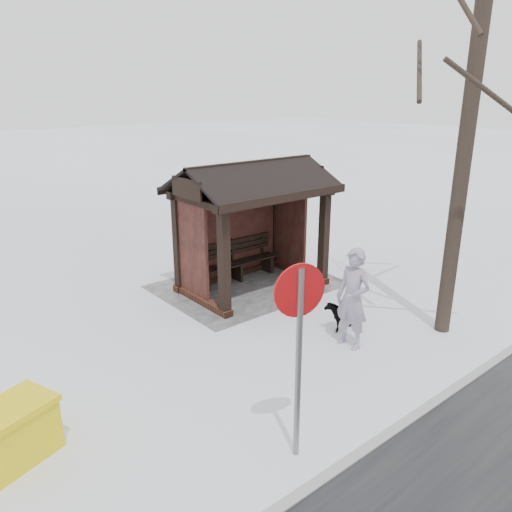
{
  "coord_description": "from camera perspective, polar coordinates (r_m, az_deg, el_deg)",
  "views": [
    {
      "loc": [
        7.19,
        8.82,
        4.57
      ],
      "look_at": [
        0.56,
        0.8,
        1.14
      ],
      "focal_mm": 35.0,
      "sensor_mm": 36.0,
      "label": 1
    }
  ],
  "objects": [
    {
      "name": "ground",
      "position": [
        12.26,
        -0.37,
        -3.62
      ],
      "size": [
        120.0,
        120.0,
        0.0
      ],
      "primitive_type": "plane",
      "color": "white",
      "rests_on": "ground"
    },
    {
      "name": "kerb",
      "position": [
        9.14,
        22.65,
        -13.24
      ],
      "size": [
        120.0,
        0.15,
        0.06
      ],
      "primitive_type": "cube",
      "color": "gray",
      "rests_on": "ground"
    },
    {
      "name": "trampled_patch",
      "position": [
        12.4,
        -0.95,
        -3.32
      ],
      "size": [
        4.2,
        3.2,
        0.02
      ],
      "primitive_type": "cube",
      "color": "gray",
      "rests_on": "ground"
    },
    {
      "name": "bus_shelter",
      "position": [
        11.75,
        -0.88,
        6.45
      ],
      "size": [
        3.6,
        2.4,
        3.09
      ],
      "color": "#3D2016",
      "rests_on": "ground"
    },
    {
      "name": "pedestrian",
      "position": [
        9.35,
        11.0,
        -4.82
      ],
      "size": [
        0.48,
        0.71,
        1.92
      ],
      "primitive_type": "imported",
      "rotation": [
        0.0,
        0.0,
        1.61
      ],
      "color": "#9589A1",
      "rests_on": "ground"
    },
    {
      "name": "dog",
      "position": [
        10.26,
        9.9,
        -6.55
      ],
      "size": [
        0.78,
        0.43,
        0.63
      ],
      "primitive_type": "imported",
      "rotation": [
        0.0,
        0.0,
        1.44
      ],
      "color": "black",
      "rests_on": "ground"
    },
    {
      "name": "grit_bin",
      "position": [
        7.48,
        -25.99,
        -17.68
      ],
      "size": [
        1.22,
        1.02,
        0.8
      ],
      "rotation": [
        0.0,
        0.0,
        0.35
      ],
      "color": "yellow",
      "rests_on": "ground"
    },
    {
      "name": "road_sign",
      "position": [
        6.13,
        4.91,
        -7.74
      ],
      "size": [
        0.66,
        0.22,
        2.67
      ],
      "rotation": [
        0.0,
        0.0,
        -0.28
      ],
      "color": "slate",
      "rests_on": "ground"
    }
  ]
}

